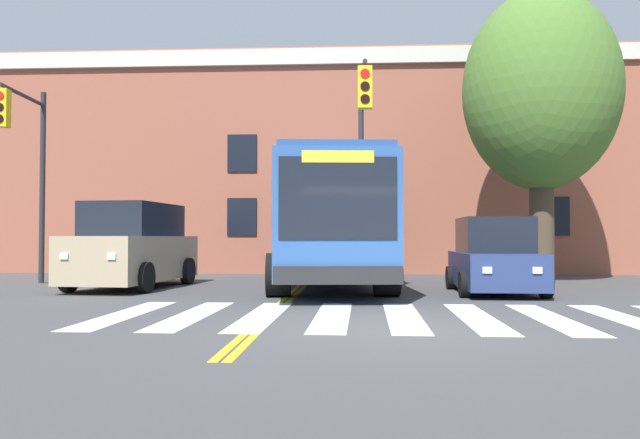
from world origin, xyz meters
name	(u,v)px	position (x,y,z in m)	size (l,w,h in m)	color
ground_plane	(386,330)	(0.00, 0.00, 0.00)	(120.00, 120.00, 0.00)	#424244
crosswalk	(440,317)	(0.99, 1.46, 0.00)	(11.64, 4.28, 0.01)	white
lane_line_yellow_inner	(315,271)	(-2.01, 15.46, 0.00)	(0.12, 36.00, 0.01)	gold
lane_line_yellow_outer	(320,271)	(-1.85, 15.46, 0.00)	(0.12, 36.00, 0.01)	gold
city_bus	(327,221)	(-1.25, 8.44, 1.82)	(3.71, 11.21, 3.33)	#2D5699
car_tan_near_lane	(133,248)	(-6.42, 7.22, 1.08)	(2.53, 4.93, 2.27)	tan
car_navy_far_lane	(494,259)	(2.94, 6.11, 0.84)	(2.07, 3.80, 1.84)	navy
car_white_behind_bus	(365,245)	(-0.02, 18.24, 1.01)	(2.38, 5.10, 2.12)	white
traffic_light_far_corner	(27,151)	(-9.71, 7.77, 3.81)	(0.42, 2.70, 5.71)	#28282D
traffic_light_overhead	(362,140)	(-0.24, 7.63, 4.01)	(0.34, 3.98, 5.89)	#28282D
street_tree_curbside_large	(541,92)	(5.17, 9.78, 5.76)	(5.82, 5.70, 8.84)	#4C3D2D
building_facade	(389,171)	(1.06, 18.12, 4.25)	(42.80, 8.95, 8.49)	#9E5642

